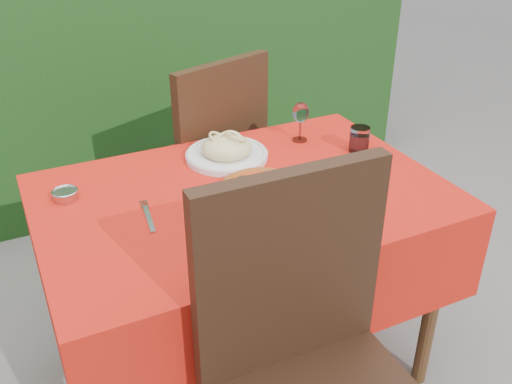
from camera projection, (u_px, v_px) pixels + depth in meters
name	position (u px, v px, depth m)	size (l,w,h in m)	color
ground	(245.00, 364.00, 2.15)	(60.00, 60.00, 0.00)	#645E5A
hedge	(116.00, 30.00, 2.92)	(3.20, 0.55, 1.78)	black
dining_table	(244.00, 232.00, 1.86)	(1.26, 0.86, 0.75)	#4C3218
chair_near	(311.00, 364.00, 1.34)	(0.49, 0.49, 1.07)	black
chair_far	(207.00, 156.00, 2.40)	(0.58, 0.58, 1.01)	black
pizza_plate	(262.00, 191.00, 1.74)	(0.34, 0.34, 0.05)	white
pasta_plate	(227.00, 151.00, 1.98)	(0.29, 0.29, 0.08)	silver
water_glass	(359.00, 141.00, 2.02)	(0.07, 0.07, 0.09)	silver
wine_glass	(301.00, 114.00, 2.07)	(0.06, 0.06, 0.15)	silver
fork	(149.00, 219.00, 1.64)	(0.03, 0.20, 0.01)	silver
steel_ramekin	(65.00, 195.00, 1.74)	(0.07, 0.07, 0.03)	#B7B7BE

